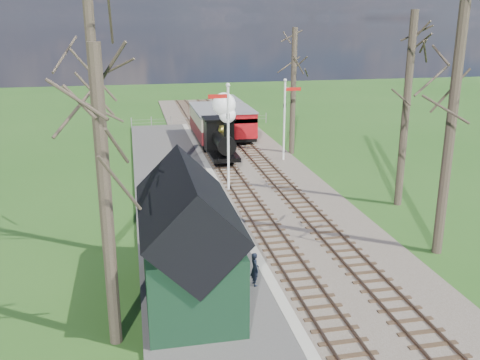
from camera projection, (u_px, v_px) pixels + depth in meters
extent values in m
plane|color=#27541A|center=(348.00, 353.00, 15.95)|extent=(140.00, 140.00, 0.00)
ellipsoid|color=#385B23|center=(240.00, 202.00, 84.05)|extent=(70.40, 44.00, 19.80)
ellipsoid|color=#385B23|center=(411.00, 175.00, 80.86)|extent=(51.20, 32.00, 14.40)
ellipsoid|color=#385B23|center=(123.00, 189.00, 84.80)|extent=(64.00, 40.00, 18.00)
cube|color=brown|center=(241.00, 163.00, 36.81)|extent=(8.00, 60.00, 0.10)
cube|color=brown|center=(216.00, 163.00, 36.44)|extent=(0.07, 60.00, 0.12)
cube|color=brown|center=(230.00, 162.00, 36.63)|extent=(0.07, 60.00, 0.12)
cube|color=#38281C|center=(223.00, 163.00, 36.55)|extent=(1.60, 60.00, 0.09)
cube|color=brown|center=(253.00, 161.00, 36.94)|extent=(0.07, 60.00, 0.12)
cube|color=brown|center=(267.00, 160.00, 37.13)|extent=(0.07, 60.00, 0.12)
cube|color=#38281C|center=(260.00, 161.00, 37.05)|extent=(1.60, 60.00, 0.09)
cube|color=#474442|center=(184.00, 204.00, 28.38)|extent=(5.00, 44.00, 0.20)
cube|color=#B2AD9E|center=(226.00, 202.00, 28.82)|extent=(0.40, 44.00, 0.21)
cube|color=black|center=(189.00, 262.00, 18.44)|extent=(3.00, 6.00, 2.60)
cube|color=black|center=(187.00, 212.00, 17.91)|extent=(3.25, 6.30, 3.25)
cube|color=black|center=(237.00, 279.00, 17.88)|extent=(0.06, 1.20, 2.00)
cylinder|color=silver|center=(228.00, 141.00, 29.95)|extent=(0.14, 0.14, 6.00)
sphere|color=silver|center=(228.00, 85.00, 29.05)|extent=(0.24, 0.24, 0.24)
cube|color=#B7140F|center=(218.00, 96.00, 29.12)|extent=(1.10, 0.08, 0.22)
cube|color=black|center=(228.00, 116.00, 29.54)|extent=(0.18, 0.06, 0.30)
cylinder|color=silver|center=(284.00, 122.00, 36.61)|extent=(0.14, 0.14, 5.50)
sphere|color=silver|center=(285.00, 80.00, 35.78)|extent=(0.24, 0.24, 0.24)
cube|color=#B7140F|center=(293.00, 89.00, 36.06)|extent=(1.10, 0.08, 0.22)
cube|color=black|center=(285.00, 106.00, 36.27)|extent=(0.18, 0.06, 0.30)
cylinder|color=#382D23|center=(106.00, 204.00, 15.22)|extent=(0.39, 0.39, 9.00)
cylinder|color=#382D23|center=(97.00, 125.00, 21.39)|extent=(0.41, 0.41, 11.00)
cylinder|color=#382D23|center=(452.00, 113.00, 21.09)|extent=(0.42, 0.42, 12.00)
cylinder|color=#382D23|center=(406.00, 112.00, 27.25)|extent=(0.40, 0.40, 10.00)
cylinder|color=#382D23|center=(293.00, 92.00, 38.21)|extent=(0.39, 0.39, 9.00)
cube|color=slate|center=(200.00, 118.00, 49.55)|extent=(12.60, 0.02, 0.01)
cube|color=slate|center=(200.00, 121.00, 49.63)|extent=(12.60, 0.02, 0.02)
cylinder|color=slate|center=(200.00, 120.00, 49.62)|extent=(0.08, 0.08, 1.00)
cube|color=black|center=(222.00, 153.00, 36.74)|extent=(1.83, 4.32, 0.27)
cylinder|color=black|center=(223.00, 141.00, 35.85)|extent=(1.19, 2.81, 1.19)
cube|color=black|center=(219.00, 134.00, 37.64)|extent=(1.94, 1.73, 2.16)
cylinder|color=black|center=(226.00, 130.00, 34.56)|extent=(0.30, 0.30, 0.86)
sphere|color=gold|center=(222.00, 129.00, 35.94)|extent=(0.56, 0.56, 0.56)
sphere|color=white|center=(227.00, 115.00, 34.28)|extent=(1.08, 1.08, 1.08)
sphere|color=white|center=(224.00, 104.00, 34.15)|extent=(1.51, 1.51, 1.51)
cylinder|color=black|center=(218.00, 160.00, 35.47)|extent=(0.11, 0.69, 0.69)
cylinder|color=black|center=(232.00, 160.00, 35.66)|extent=(0.11, 0.69, 0.69)
cube|color=black|center=(209.00, 137.00, 42.40)|extent=(2.05, 7.55, 0.32)
cube|color=maroon|center=(209.00, 129.00, 42.21)|extent=(2.16, 7.55, 0.97)
cube|color=beige|center=(209.00, 116.00, 41.93)|extent=(2.16, 7.55, 0.97)
cube|color=slate|center=(209.00, 110.00, 41.77)|extent=(2.27, 7.77, 0.13)
cube|color=black|center=(239.00, 134.00, 43.58)|extent=(1.84, 4.84, 0.29)
cube|color=#9C0D12|center=(239.00, 127.00, 43.41)|extent=(1.93, 4.84, 0.87)
cube|color=beige|center=(239.00, 116.00, 43.16)|extent=(1.93, 4.84, 0.87)
cube|color=slate|center=(239.00, 110.00, 43.02)|extent=(2.03, 5.03, 0.12)
cube|color=black|center=(227.00, 122.00, 48.73)|extent=(1.84, 4.84, 0.29)
cube|color=#9C0D12|center=(227.00, 115.00, 48.57)|extent=(1.93, 4.84, 0.87)
cube|color=beige|center=(227.00, 106.00, 48.31)|extent=(1.93, 4.84, 0.87)
cube|color=slate|center=(227.00, 101.00, 48.17)|extent=(2.03, 5.03, 0.12)
cube|color=#0F4935|center=(228.00, 234.00, 22.88)|extent=(0.15, 0.74, 1.08)
cube|color=silver|center=(229.00, 233.00, 22.88)|extent=(0.08, 0.64, 0.89)
cube|color=#422E17|center=(219.00, 251.00, 21.91)|extent=(0.72, 1.46, 0.06)
cube|color=#422E17|center=(215.00, 246.00, 21.76)|extent=(0.38, 1.38, 0.60)
cube|color=#422E17|center=(225.00, 260.00, 21.41)|extent=(0.06, 0.06, 0.20)
cube|color=#422E17|center=(213.00, 248.00, 22.48)|extent=(0.06, 0.06, 0.20)
imported|color=#1A202F|center=(255.00, 269.00, 19.44)|extent=(0.34, 0.49, 1.27)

